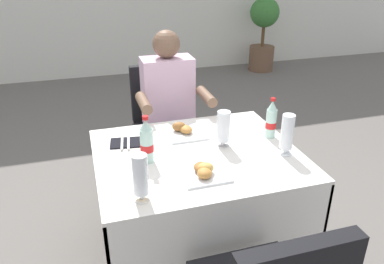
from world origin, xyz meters
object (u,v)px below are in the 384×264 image
(cola_bottle_secondary, at_px, (271,120))
(cola_bottle_primary, at_px, (147,142))
(seated_diner_far, at_px, (170,109))
(chair_far_diner_seat, at_px, (163,123))
(beer_glass_middle, at_px, (140,177))
(beer_glass_left, at_px, (223,129))
(beer_glass_right, at_px, (287,135))
(main_dining_table, at_px, (197,179))
(plate_near_camera, at_px, (204,171))
(plate_far_diner, at_px, (184,131))
(napkin_cutlery_set, at_px, (125,143))
(potted_plant_corner, at_px, (263,31))

(cola_bottle_secondary, bearing_deg, cola_bottle_primary, -174.05)
(seated_diner_far, bearing_deg, chair_far_diner_seat, 104.27)
(seated_diner_far, height_order, beer_glass_middle, seated_diner_far)
(beer_glass_middle, xyz_separation_m, cola_bottle_primary, (0.09, 0.33, -0.00))
(seated_diner_far, distance_m, beer_glass_left, 0.73)
(beer_glass_right, bearing_deg, main_dining_table, 162.01)
(plate_near_camera, height_order, cola_bottle_secondary, cola_bottle_secondary)
(main_dining_table, bearing_deg, plate_near_camera, -99.48)
(beer_glass_middle, relative_size, cola_bottle_primary, 0.87)
(main_dining_table, bearing_deg, beer_glass_middle, -136.83)
(seated_diner_far, height_order, cola_bottle_primary, seated_diner_far)
(beer_glass_right, relative_size, cola_bottle_secondary, 0.93)
(chair_far_diner_seat, distance_m, seated_diner_far, 0.19)
(plate_far_diner, xyz_separation_m, napkin_cutlery_set, (-0.36, -0.02, -0.02))
(beer_glass_left, xyz_separation_m, cola_bottle_primary, (-0.44, -0.05, 0.01))
(cola_bottle_primary, xyz_separation_m, potted_plant_corner, (2.50, 3.69, -0.24))
(beer_glass_middle, distance_m, cola_bottle_secondary, 0.93)
(plate_near_camera, xyz_separation_m, cola_bottle_primary, (-0.24, 0.21, 0.09))
(plate_near_camera, bearing_deg, cola_bottle_primary, 138.50)
(seated_diner_far, bearing_deg, napkin_cutlery_set, -126.83)
(plate_near_camera, height_order, potted_plant_corner, potted_plant_corner)
(cola_bottle_primary, bearing_deg, plate_far_diner, 43.94)
(chair_far_diner_seat, bearing_deg, main_dining_table, -90.00)
(plate_near_camera, xyz_separation_m, napkin_cutlery_set, (-0.32, 0.45, -0.02))
(chair_far_diner_seat, relative_size, beer_glass_right, 4.25)
(potted_plant_corner, bearing_deg, cola_bottle_primary, -124.17)
(seated_diner_far, bearing_deg, beer_glass_left, -79.22)
(napkin_cutlery_set, bearing_deg, cola_bottle_primary, -70.65)
(beer_glass_middle, bearing_deg, main_dining_table, 43.17)
(cola_bottle_secondary, relative_size, potted_plant_corner, 0.22)
(main_dining_table, distance_m, seated_diner_far, 0.76)
(chair_far_diner_seat, distance_m, cola_bottle_secondary, 0.96)
(plate_far_diner, height_order, napkin_cutlery_set, plate_far_diner)
(beer_glass_middle, distance_m, potted_plant_corner, 4.79)
(cola_bottle_primary, distance_m, cola_bottle_secondary, 0.75)
(seated_diner_far, height_order, beer_glass_right, seated_diner_far)
(main_dining_table, height_order, beer_glass_middle, beer_glass_middle)
(beer_glass_right, height_order, cola_bottle_primary, cola_bottle_primary)
(seated_diner_far, distance_m, beer_glass_middle, 1.16)
(plate_far_diner, relative_size, cola_bottle_secondary, 0.94)
(beer_glass_middle, bearing_deg, plate_far_diner, 58.64)
(main_dining_table, distance_m, beer_glass_right, 0.55)
(seated_diner_far, relative_size, plate_near_camera, 5.47)
(seated_diner_far, bearing_deg, cola_bottle_secondary, -56.96)
(main_dining_table, height_order, cola_bottle_primary, cola_bottle_primary)
(main_dining_table, relative_size, cola_bottle_secondary, 4.48)
(beer_glass_left, distance_m, cola_bottle_primary, 0.44)
(cola_bottle_primary, relative_size, napkin_cutlery_set, 1.31)
(plate_far_diner, xyz_separation_m, beer_glass_left, (0.17, -0.21, 0.08))
(main_dining_table, height_order, plate_near_camera, plate_near_camera)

